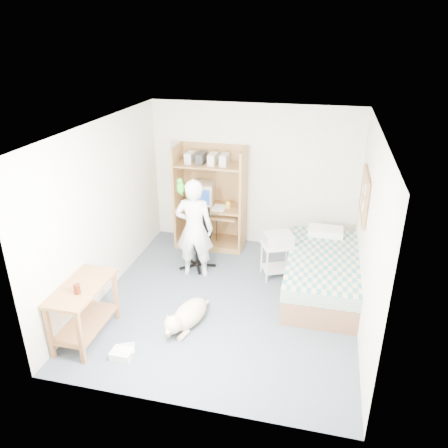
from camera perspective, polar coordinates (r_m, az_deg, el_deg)
name	(u,v)px	position (r m, az deg, el deg)	size (l,w,h in m)	color
floor	(227,300)	(6.42, 0.45, -9.94)	(4.00, 4.00, 0.00)	#434D5B
wall_back	(254,176)	(7.65, 3.88, 6.22)	(3.60, 0.02, 2.50)	beige
wall_right	(369,235)	(5.72, 18.36, -1.37)	(0.02, 4.00, 2.50)	beige
wall_left	(104,210)	(6.42, -15.36, 1.82)	(0.02, 4.00, 2.50)	beige
ceiling	(228,127)	(5.43, 0.54, 12.50)	(3.60, 4.00, 0.02)	white
computer_hutch	(211,201)	(7.69, -1.70, 2.97)	(1.20, 0.63, 1.80)	brown
bed	(322,273)	(6.67, 12.69, -6.22)	(1.02, 2.02, 0.66)	brown
side_desk	(83,304)	(5.74, -17.89, -9.90)	(0.50, 1.00, 0.75)	brown
corkboard	(364,195)	(6.47, 17.87, 3.59)	(0.04, 0.94, 0.66)	#9E7C47
office_chair	(197,246)	(7.16, -3.51, -2.92)	(0.54, 0.54, 0.96)	black
person	(194,229)	(6.69, -3.89, -0.65)	(0.58, 0.38, 1.59)	white
parrot	(181,187)	(6.51, -5.70, 4.87)	(0.12, 0.21, 0.32)	#1D8D14
dog	(187,315)	(5.86, -4.83, -11.81)	(0.49, 0.99, 0.38)	beige
printer_cart	(277,255)	(6.86, 6.98, -4.04)	(0.58, 0.54, 0.57)	silver
printer	(278,239)	(6.74, 7.10, -1.93)	(0.42, 0.32, 0.18)	#AFAFAA
crt_monitor	(202,193)	(7.69, -2.89, 4.07)	(0.45, 0.47, 0.38)	beige
keyboard	(210,213)	(7.60, -1.78, 1.47)	(0.45, 0.16, 0.03)	beige
pencil_cup	(228,205)	(7.53, 0.56, 2.52)	(0.08, 0.08, 0.12)	gold
drink_glass	(77,289)	(5.44, -18.65, -8.06)	(0.08, 0.08, 0.12)	#43170A
floor_box_a	(122,354)	(5.56, -13.20, -16.20)	(0.25, 0.20, 0.10)	white
floor_box_b	(128,351)	(5.61, -12.48, -15.87)	(0.18, 0.22, 0.08)	#B0B1AC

